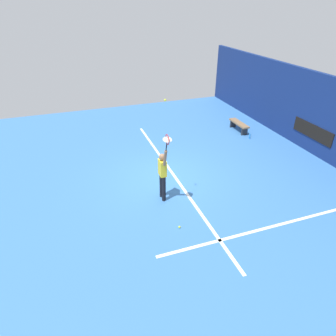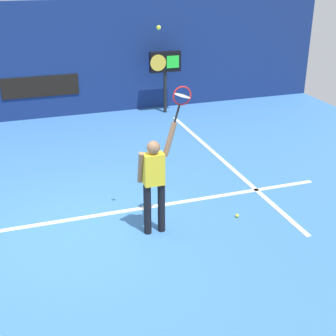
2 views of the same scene
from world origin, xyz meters
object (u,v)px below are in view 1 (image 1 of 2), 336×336
at_px(tennis_player, 163,173).
at_px(court_bench, 239,125).
at_px(tennis_racket, 167,140).
at_px(spare_ball, 179,227).
at_px(tennis_ball, 165,100).
at_px(water_bottle, 250,136).

bearing_deg(tennis_player, court_bench, 128.05).
xyz_separation_m(tennis_racket, spare_ball, (1.12, -0.01, -2.33)).
height_order(tennis_player, tennis_ball, tennis_ball).
relative_size(court_bench, spare_ball, 20.59).
bearing_deg(water_bottle, court_bench, 180.00).
relative_size(tennis_racket, tennis_ball, 9.22).
bearing_deg(tennis_racket, water_bottle, 124.23).
height_order(court_bench, water_bottle, court_bench).
relative_size(tennis_ball, spare_ball, 1.00).
relative_size(tennis_player, tennis_ball, 29.11).
relative_size(tennis_ball, court_bench, 0.05).
bearing_deg(spare_ball, court_bench, 136.88).
bearing_deg(tennis_racket, court_bench, 130.92).
distance_m(tennis_ball, spare_ball, 3.71).
height_order(tennis_racket, water_bottle, tennis_racket).
bearing_deg(court_bench, tennis_racket, -49.08).
xyz_separation_m(court_bench, spare_ball, (5.91, -5.54, -0.30)).
bearing_deg(tennis_ball, water_bottle, 121.98).
xyz_separation_m(tennis_player, water_bottle, (-3.30, 5.53, -0.89)).
bearing_deg(water_bottle, tennis_player, -59.20).
height_order(tennis_player, tennis_racket, tennis_racket).
relative_size(tennis_player, tennis_racket, 3.16).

